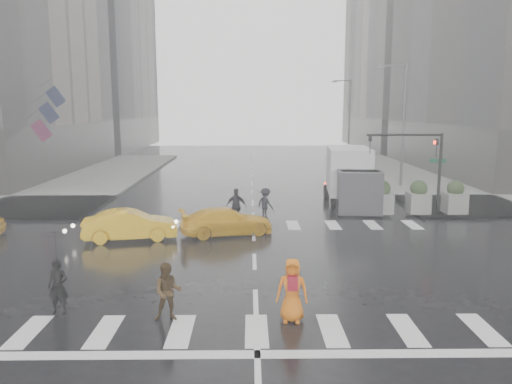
{
  "coord_description": "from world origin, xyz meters",
  "views": [
    {
      "loc": [
        -0.17,
        -18.37,
        5.8
      ],
      "look_at": [
        0.08,
        2.0,
        2.37
      ],
      "focal_mm": 35.0,
      "sensor_mm": 36.0,
      "label": 1
    }
  ],
  "objects_px": {
    "traffic_signal_pole": "(422,157)",
    "pedestrian_orange": "(292,290)",
    "taxi_mid": "(130,225)",
    "box_truck": "(351,176)",
    "pedestrian_brown": "(168,292)"
  },
  "relations": [
    {
      "from": "traffic_signal_pole",
      "to": "taxi_mid",
      "type": "bearing_deg",
      "value": -162.0
    },
    {
      "from": "traffic_signal_pole",
      "to": "box_truck",
      "type": "relative_size",
      "value": 0.7
    },
    {
      "from": "traffic_signal_pole",
      "to": "pedestrian_brown",
      "type": "xyz_separation_m",
      "value": [
        -11.43,
        -13.29,
        -2.4
      ]
    },
    {
      "from": "taxi_mid",
      "to": "box_truck",
      "type": "relative_size",
      "value": 0.63
    },
    {
      "from": "pedestrian_orange",
      "to": "pedestrian_brown",
      "type": "bearing_deg",
      "value": -174.06
    },
    {
      "from": "taxi_mid",
      "to": "pedestrian_orange",
      "type": "bearing_deg",
      "value": -154.88
    },
    {
      "from": "traffic_signal_pole",
      "to": "box_truck",
      "type": "bearing_deg",
      "value": 137.97
    },
    {
      "from": "pedestrian_orange",
      "to": "traffic_signal_pole",
      "type": "bearing_deg",
      "value": 67.02
    },
    {
      "from": "taxi_mid",
      "to": "pedestrian_brown",
      "type": "bearing_deg",
      "value": -171.87
    },
    {
      "from": "box_truck",
      "to": "pedestrian_orange",
      "type": "bearing_deg",
      "value": -100.93
    },
    {
      "from": "pedestrian_orange",
      "to": "taxi_mid",
      "type": "relative_size",
      "value": 0.44
    },
    {
      "from": "pedestrian_orange",
      "to": "box_truck",
      "type": "distance_m",
      "value": 17.0
    },
    {
      "from": "traffic_signal_pole",
      "to": "pedestrian_orange",
      "type": "distance_m",
      "value": 15.8
    },
    {
      "from": "box_truck",
      "to": "taxi_mid",
      "type": "bearing_deg",
      "value": -140.59
    },
    {
      "from": "traffic_signal_pole",
      "to": "taxi_mid",
      "type": "height_order",
      "value": "traffic_signal_pole"
    }
  ]
}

